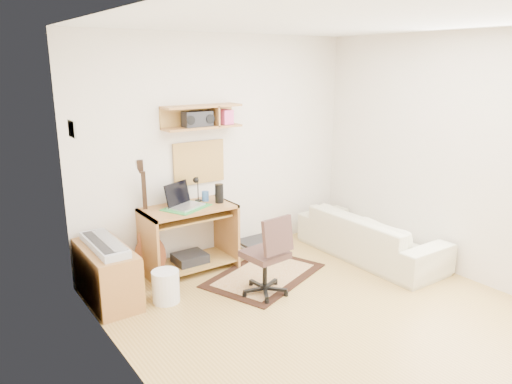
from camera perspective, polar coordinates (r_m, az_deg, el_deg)
floor at (r=4.70m, az=9.14°, el=-14.44°), size 3.60×4.00×0.01m
ceiling at (r=4.11m, az=10.72°, el=19.16°), size 3.60×4.00×0.01m
back_wall at (r=5.78m, az=-4.20°, el=5.10°), size 3.60×0.01×2.60m
left_wall at (r=3.25m, az=-13.52°, el=-3.11°), size 0.01×4.00×2.60m
right_wall at (r=5.61m, az=23.18°, el=3.63°), size 0.01×4.00×2.60m
wall_shelf at (r=5.47m, az=-6.31°, el=8.72°), size 0.90×0.25×0.26m
cork_board at (r=5.64m, az=-6.67°, el=3.45°), size 0.64×0.03×0.49m
wall_photo at (r=4.57m, az=-20.65°, el=6.90°), size 0.02×0.20×0.15m
desk at (r=5.51m, az=-7.79°, el=-5.47°), size 1.00×0.55×0.75m
laptop at (r=5.33m, az=-8.17°, el=-0.43°), size 0.47×0.47×0.27m
speaker at (r=5.49m, az=-4.31°, el=-0.17°), size 0.10×0.10×0.21m
desk_lamp at (r=5.57m, az=-6.78°, el=0.39°), size 0.10×0.10×0.29m
pencil_cup at (r=5.59m, az=-5.92°, el=-0.48°), size 0.08×0.08×0.11m
boombox at (r=5.44m, az=-6.86°, el=8.46°), size 0.32×0.15×0.17m
rug at (r=5.47m, az=0.95°, el=-9.67°), size 1.50×1.25×0.02m
task_chair at (r=4.90m, az=1.05°, el=-7.27°), size 0.48×0.48×0.86m
cabinet at (r=5.06m, az=-16.99°, el=-9.16°), size 0.40×0.90×0.55m
music_keyboard at (r=4.94m, az=-17.26°, el=-5.87°), size 0.25×0.80×0.07m
guitar at (r=5.38m, az=-12.47°, el=-3.16°), size 0.40×0.33×1.29m
waste_basket at (r=4.94m, az=-10.47°, el=-10.77°), size 0.35×0.35×0.32m
printer at (r=6.01m, az=0.17°, el=-6.53°), size 0.47×0.37×0.18m
sofa at (r=6.01m, az=13.22°, el=-4.14°), size 0.54×1.85×0.72m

